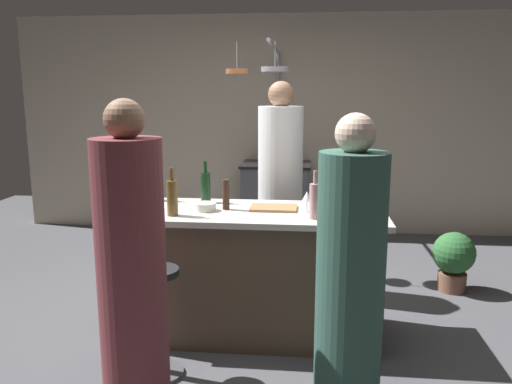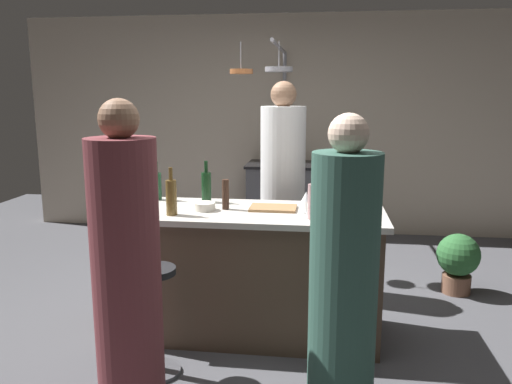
{
  "view_description": "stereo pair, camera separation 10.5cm",
  "coord_description": "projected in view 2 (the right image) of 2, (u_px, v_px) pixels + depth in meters",
  "views": [
    {
      "loc": [
        0.36,
        -3.39,
        1.7
      ],
      "look_at": [
        0.0,
        0.15,
        1.0
      ],
      "focal_mm": 35.75,
      "sensor_mm": 36.0,
      "label": 1
    },
    {
      "loc": [
        0.47,
        -3.38,
        1.7
      ],
      "look_at": [
        0.0,
        0.15,
        1.0
      ],
      "focal_mm": 35.75,
      "sensor_mm": 36.0,
      "label": 2
    }
  ],
  "objects": [
    {
      "name": "wine_bottle_red",
      "position": [
        206.0,
        186.0,
        3.75
      ],
      "size": [
        0.07,
        0.07,
        0.31
      ],
      "color": "#143319",
      "rests_on": "kitchen_island"
    },
    {
      "name": "wine_glass_near_right_guest",
      "position": [
        306.0,
        197.0,
        3.42
      ],
      "size": [
        0.07,
        0.07,
        0.15
      ],
      "color": "silver",
      "rests_on": "kitchen_island"
    },
    {
      "name": "mixing_bowl_ceramic",
      "position": [
        205.0,
        206.0,
        3.5
      ],
      "size": [
        0.15,
        0.15,
        0.06
      ],
      "primitive_type": "cylinder",
      "color": "silver",
      "rests_on": "kitchen_island"
    },
    {
      "name": "wine_bottle_green",
      "position": [
        157.0,
        185.0,
        3.83
      ],
      "size": [
        0.07,
        0.07,
        0.29
      ],
      "color": "#193D23",
      "rests_on": "kitchen_island"
    },
    {
      "name": "guest_right",
      "position": [
        343.0,
        288.0,
        2.52
      ],
      "size": [
        0.34,
        0.34,
        1.61
      ],
      "color": "#33594C",
      "rests_on": "ground_plane"
    },
    {
      "name": "bar_stool_right",
      "position": [
        339.0,
        327.0,
        2.93
      ],
      "size": [
        0.28,
        0.28,
        0.68
      ],
      "color": "#4C4C51",
      "rests_on": "ground_plane"
    },
    {
      "name": "stove_range",
      "position": [
        282.0,
        201.0,
        5.97
      ],
      "size": [
        0.8,
        0.64,
        0.89
      ],
      "color": "#47474C",
      "rests_on": "ground_plane"
    },
    {
      "name": "cutting_board",
      "position": [
        273.0,
        208.0,
        3.54
      ],
      "size": [
        0.32,
        0.22,
        0.02
      ],
      "primitive_type": "cube",
      "color": "#997047",
      "rests_on": "kitchen_island"
    },
    {
      "name": "bar_stool_left",
      "position": [
        156.0,
        316.0,
        3.07
      ],
      "size": [
        0.28,
        0.28,
        0.68
      ],
      "color": "#4C4C51",
      "rests_on": "ground_plane"
    },
    {
      "name": "mixing_bowl_wooden",
      "position": [
        353.0,
        216.0,
        3.2
      ],
      "size": [
        0.21,
        0.21,
        0.06
      ],
      "primitive_type": "cylinder",
      "color": "brown",
      "rests_on": "kitchen_island"
    },
    {
      "name": "overhead_pot_rack",
      "position": [
        275.0,
        99.0,
        5.28
      ],
      "size": [
        0.58,
        1.51,
        2.17
      ],
      "color": "gray",
      "rests_on": "ground_plane"
    },
    {
      "name": "potted_plant",
      "position": [
        458.0,
        260.0,
        4.34
      ],
      "size": [
        0.36,
        0.36,
        0.52
      ],
      "color": "brown",
      "rests_on": "ground_plane"
    },
    {
      "name": "wine_bottle_rose",
      "position": [
        313.0,
        201.0,
        3.24
      ],
      "size": [
        0.07,
        0.07,
        0.31
      ],
      "color": "#B78C8E",
      "rests_on": "kitchen_island"
    },
    {
      "name": "guest_left",
      "position": [
        127.0,
        274.0,
        2.63
      ],
      "size": [
        0.35,
        0.35,
        1.67
      ],
      "color": "brown",
      "rests_on": "ground_plane"
    },
    {
      "name": "wine_glass_by_chef",
      "position": [
        330.0,
        200.0,
        3.34
      ],
      "size": [
        0.07,
        0.07,
        0.15
      ],
      "color": "silver",
      "rests_on": "kitchen_island"
    },
    {
      "name": "chef",
      "position": [
        283.0,
        196.0,
        4.34
      ],
      "size": [
        0.38,
        0.38,
        1.79
      ],
      "color": "white",
      "rests_on": "ground_plane"
    },
    {
      "name": "wine_bottle_amber",
      "position": [
        171.0,
        197.0,
        3.35
      ],
      "size": [
        0.07,
        0.07,
        0.32
      ],
      "color": "brown",
      "rests_on": "kitchen_island"
    },
    {
      "name": "ground_plane",
      "position": [
        253.0,
        332.0,
        3.68
      ],
      "size": [
        9.0,
        9.0,
        0.0
      ],
      "primitive_type": "plane",
      "color": "#4C4C51"
    },
    {
      "name": "kitchen_island",
      "position": [
        253.0,
        272.0,
        3.59
      ],
      "size": [
        1.8,
        0.72,
        0.9
      ],
      "color": "brown",
      "rests_on": "ground_plane"
    },
    {
      "name": "back_wall",
      "position": [
        285.0,
        125.0,
        6.2
      ],
      "size": [
        6.4,
        0.16,
        2.6
      ],
      "primitive_type": "cube",
      "color": "#BCAD99",
      "rests_on": "ground_plane"
    },
    {
      "name": "pepper_mill",
      "position": [
        226.0,
        194.0,
        3.52
      ],
      "size": [
        0.05,
        0.05,
        0.21
      ],
      "primitive_type": "cylinder",
      "color": "#382319",
      "rests_on": "kitchen_island"
    }
  ]
}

